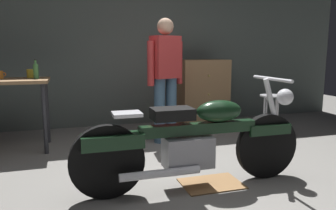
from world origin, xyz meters
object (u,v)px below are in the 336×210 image
Objects in this scene: wooden_dresser at (203,93)px; mug_yellow_tall at (31,74)px; mug_orange_travel at (0,75)px; bottle at (36,71)px; motorcycle at (195,140)px; person_standing at (165,75)px; shop_stool at (271,105)px.

wooden_dresser is 2.69m from mug_yellow_tall.
bottle is at bearing -15.51° from mug_orange_travel.
person_standing reaches higher than motorcycle.
person_standing reaches higher than mug_orange_travel.
motorcycle is at bearing -114.67° from wooden_dresser.
mug_orange_travel is (-1.88, 1.82, 0.50)m from motorcycle.
person_standing is 2.61× the size of shop_stool.
mug_yellow_tall is at bearing 4.50° from mug_orange_travel.
bottle reaches higher than wooden_dresser.
bottle reaches higher than motorcycle.
motorcycle is 1.99× the size of wooden_dresser.
wooden_dresser is 9.20× the size of mug_orange_travel.
motorcycle reaches higher than shop_stool.
mug_yellow_tall is (-1.53, 1.85, 0.51)m from motorcycle.
person_standing is 6.93× the size of bottle.
wooden_dresser is at bearing 65.13° from motorcycle.
motorcycle is 9.09× the size of bottle.
motorcycle is at bearing 62.72° from person_standing.
motorcycle is 2.66m from mug_orange_travel.
shop_stool is 3.14m from bottle.
motorcycle is 3.42× the size of shop_stool.
bottle is (0.43, -0.12, 0.05)m from mug_orange_travel.
mug_yellow_tall is at bearing -30.01° from person_standing.
shop_stool is 3.58m from mug_orange_travel.
person_standing is 13.35× the size of mug_yellow_tall.
bottle is (-1.64, 0.14, 0.07)m from person_standing.
bottle is at bearing -61.78° from mug_yellow_tall.
wooden_dresser is 3.03m from mug_orange_travel.
motorcycle is 2.58m from wooden_dresser.
motorcycle is 18.32× the size of mug_orange_travel.
shop_stool is at bearing -9.60° from bottle.
wooden_dresser reaches higher than mug_orange_travel.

